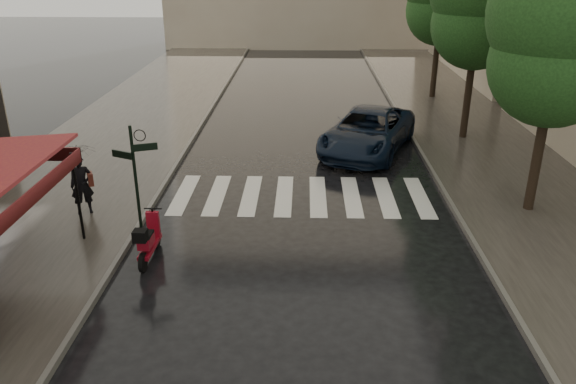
{
  "coord_description": "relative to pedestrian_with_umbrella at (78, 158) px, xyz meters",
  "views": [
    {
      "loc": [
        3.04,
        -10.07,
        6.92
      ],
      "look_at": [
        2.66,
        2.98,
        1.4
      ],
      "focal_mm": 35.0,
      "sensor_mm": 36.0,
      "label": 1
    }
  ],
  "objects": [
    {
      "name": "ground",
      "position": [
        3.18,
        -4.32,
        -1.77
      ],
      "size": [
        120.0,
        120.0,
        0.0
      ],
      "primitive_type": "plane",
      "color": "black",
      "rests_on": "ground"
    },
    {
      "name": "signpost",
      "position": [
        1.98,
        -1.32,
        0.07
      ],
      "size": [
        1.17,
        0.29,
        3.1
      ],
      "color": "black",
      "rests_on": "ground"
    },
    {
      "name": "tree_near",
      "position": [
        12.78,
        0.68,
        3.55
      ],
      "size": [
        3.8,
        3.8,
        7.99
      ],
      "color": "black",
      "rests_on": "sidewalk_far"
    },
    {
      "name": "curb_far",
      "position": [
        10.63,
        7.68,
        -1.69
      ],
      "size": [
        0.12,
        60.0,
        0.16
      ],
      "primitive_type": "cube",
      "color": "#595651",
      "rests_on": "ground"
    },
    {
      "name": "scooter",
      "position": [
        2.46,
        -2.41,
        -1.25
      ],
      "size": [
        0.45,
        1.69,
        1.11
      ],
      "rotation": [
        0.0,
        0.0,
        -0.02
      ],
      "color": "black",
      "rests_on": "ground"
    },
    {
      "name": "pedestrian_with_umbrella",
      "position": [
        0.0,
        0.0,
        0.0
      ],
      "size": [
        1.36,
        1.37,
        2.48
      ],
      "rotation": [
        0.0,
        0.0,
        0.45
      ],
      "color": "black",
      "rests_on": "sidewalk_near"
    },
    {
      "name": "curb_near",
      "position": [
        1.73,
        7.68,
        -1.69
      ],
      "size": [
        0.12,
        60.0,
        0.16
      ],
      "primitive_type": "cube",
      "color": "#595651",
      "rests_on": "ground"
    },
    {
      "name": "parked_car",
      "position": [
        8.63,
        6.08,
        -0.98
      ],
      "size": [
        4.52,
        6.25,
        1.58
      ],
      "primitive_type": "imported",
      "rotation": [
        0.0,
        0.0,
        -0.37
      ],
      "color": "black",
      "rests_on": "ground"
    },
    {
      "name": "sidewalk_far",
      "position": [
        13.43,
        7.68,
        -1.71
      ],
      "size": [
        5.5,
        60.0,
        0.12
      ],
      "primitive_type": "cube",
      "color": "#38332D",
      "rests_on": "ground"
    },
    {
      "name": "crosswalk",
      "position": [
        6.15,
        1.68,
        -1.76
      ],
      "size": [
        7.85,
        3.2,
        0.01
      ],
      "color": "silver",
      "rests_on": "ground"
    },
    {
      "name": "sidewalk_near",
      "position": [
        -1.32,
        7.68,
        -1.71
      ],
      "size": [
        6.0,
        60.0,
        0.12
      ],
      "primitive_type": "cube",
      "color": "#38332D",
      "rests_on": "ground"
    }
  ]
}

